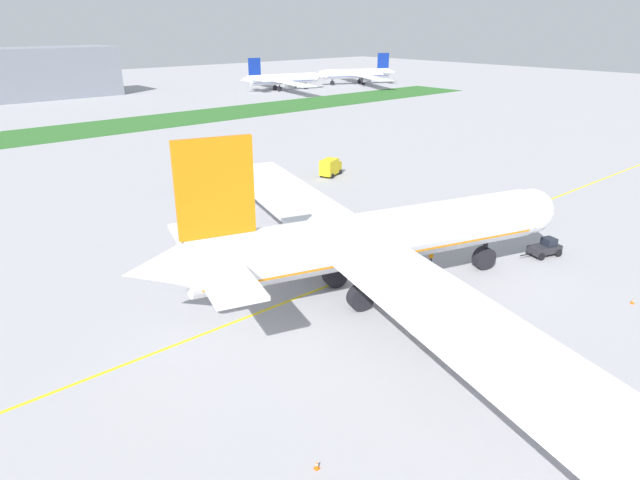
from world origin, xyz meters
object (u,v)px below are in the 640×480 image
at_px(pushback_tug, 545,248).
at_px(parked_airliner_far_right, 281,79).
at_px(traffic_cone_near_nose, 317,465).
at_px(service_truck_fuel_bowser, 330,167).
at_px(parked_airliner_far_outer, 358,74).
at_px(airliner_foreground, 370,240).
at_px(traffic_cone_port_wing, 633,301).
at_px(service_truck_baggage_loader, 196,183).
at_px(ground_crew_wingwalker_port, 431,257).

bearing_deg(pushback_tug, parked_airliner_far_right, 63.04).
height_order(traffic_cone_near_nose, service_truck_fuel_bowser, service_truck_fuel_bowser).
bearing_deg(parked_airliner_far_outer, airliner_foreground, -134.28).
xyz_separation_m(pushback_tug, traffic_cone_port_wing, (-5.09, -12.38, -0.71)).
height_order(service_truck_baggage_loader, service_truck_fuel_bowser, service_truck_fuel_bowser).
xyz_separation_m(ground_crew_wingwalker_port, service_truck_baggage_loader, (-5.87, 45.31, 0.60)).
bearing_deg(pushback_tug, service_truck_baggage_loader, 109.39).
bearing_deg(ground_crew_wingwalker_port, traffic_cone_port_wing, -69.02).
relative_size(airliner_foreground, pushback_tug, 12.79).
bearing_deg(traffic_cone_near_nose, pushback_tug, 10.73).
relative_size(service_truck_fuel_bowser, parked_airliner_far_right, 0.10).
height_order(traffic_cone_port_wing, service_truck_baggage_loader, service_truck_baggage_loader).
distance_m(airliner_foreground, parked_airliner_far_right, 186.59).
bearing_deg(service_truck_fuel_bowser, service_truck_baggage_loader, 163.29).
bearing_deg(parked_airliner_far_outer, pushback_tug, -127.98).
bearing_deg(service_truck_baggage_loader, airliner_foreground, -96.46).
bearing_deg(traffic_cone_port_wing, parked_airliner_far_outer, 52.99).
relative_size(traffic_cone_near_nose, parked_airliner_far_right, 0.01).
relative_size(traffic_cone_near_nose, traffic_cone_port_wing, 1.00).
relative_size(pushback_tug, traffic_cone_near_nose, 10.04).
xyz_separation_m(traffic_cone_near_nose, parked_airliner_far_right, (126.09, 169.32, 4.22)).
xyz_separation_m(traffic_cone_near_nose, traffic_cone_port_wing, (39.16, -4.00, 0.00)).
relative_size(ground_crew_wingwalker_port, traffic_cone_port_wing, 2.72).
relative_size(service_truck_fuel_bowser, parked_airliner_far_outer, 0.10).
xyz_separation_m(pushback_tug, ground_crew_wingwalker_port, (-12.72, 7.51, -0.03)).
height_order(ground_crew_wingwalker_port, service_truck_baggage_loader, service_truck_baggage_loader).
bearing_deg(traffic_cone_port_wing, parked_airliner_far_right, 63.36).
height_order(pushback_tug, ground_crew_wingwalker_port, pushback_tug).
height_order(airliner_foreground, traffic_cone_near_nose, airliner_foreground).
relative_size(ground_crew_wingwalker_port, service_truck_baggage_loader, 0.27).
height_order(traffic_cone_port_wing, parked_airliner_far_outer, parked_airliner_far_outer).
distance_m(traffic_cone_port_wing, parked_airliner_far_outer, 213.24).
bearing_deg(airliner_foreground, traffic_cone_near_nose, -142.88).
distance_m(pushback_tug, ground_crew_wingwalker_port, 14.77).
height_order(service_truck_fuel_bowser, parked_airliner_far_right, parked_airliner_far_right).
bearing_deg(airliner_foreground, parked_airliner_far_outer, 45.72).
bearing_deg(traffic_cone_port_wing, pushback_tug, 67.65).
bearing_deg(traffic_cone_port_wing, airliner_foreground, 133.77).
distance_m(traffic_cone_near_nose, service_truck_fuel_bowser, 73.42).
distance_m(ground_crew_wingwalker_port, parked_airliner_far_right, 180.26).
height_order(parked_airliner_far_right, parked_airliner_far_outer, parked_airliner_far_outer).
xyz_separation_m(ground_crew_wingwalker_port, parked_airliner_far_right, (94.56, 153.42, 3.54)).
bearing_deg(parked_airliner_far_right, traffic_cone_near_nose, -126.67).
relative_size(traffic_cone_near_nose, service_truck_fuel_bowser, 0.10).
xyz_separation_m(service_truck_fuel_bowser, parked_airliner_far_right, (76.35, 115.34, 2.81)).
xyz_separation_m(pushback_tug, service_truck_fuel_bowser, (5.49, 45.59, 0.70)).
bearing_deg(ground_crew_wingwalker_port, traffic_cone_near_nose, -153.24).
height_order(pushback_tug, service_truck_fuel_bowser, service_truck_fuel_bowser).
relative_size(service_truck_baggage_loader, parked_airliner_far_outer, 0.10).
distance_m(ground_crew_wingwalker_port, traffic_cone_port_wing, 21.32).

